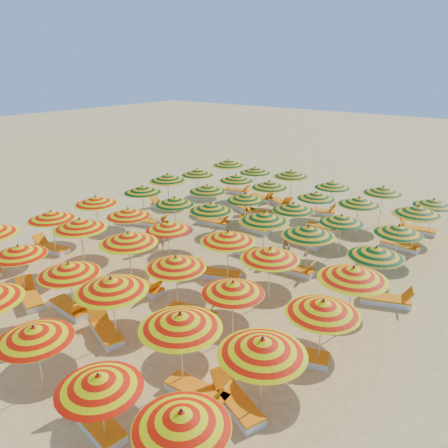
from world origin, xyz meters
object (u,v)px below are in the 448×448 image
(umbrella_40, at_px, (359,201))
(lounger_19, at_px, (387,300))
(umbrella_16, at_px, (233,287))
(umbrella_47, at_px, (434,202))
(umbrella_20, at_px, (168,226))
(lounger_8, at_px, (198,392))
(umbrella_44, at_px, (291,173))
(umbrella_15, at_px, (176,262))
(lounger_31, at_px, (320,212))
(lounger_26, at_px, (324,228))
(lounger_28, at_px, (238,191))
(beachgoer_a, at_px, (160,235))
(lounger_11, at_px, (144,287))
(lounger_25, at_px, (259,212))
(lounger_21, at_px, (214,222))
(umbrella_39, at_px, (316,195))
(umbrella_18, at_px, (96,200))
(umbrella_38, at_px, (269,184))
(umbrella_26, at_px, (211,207))
(lounger_20, at_px, (164,206))
(umbrella_41, at_px, (418,210))
(lounger_2, at_px, (96,422))
(umbrella_7, at_px, (18,251))
(umbrella_4, at_px, (99,382))
(lounger_22, at_px, (255,228))
(lounger_10, at_px, (51,248))
(lounger_29, at_px, (262,198))
(umbrella_29, at_px, (376,252))
(umbrella_8, at_px, (69,269))
(umbrella_21, at_px, (228,236))
(lounger_16, at_px, (167,231))
(umbrella_14, at_px, (128,238))
(lounger_30, at_px, (280,202))
(umbrella_25, at_px, (175,201))
(lounger_13, at_px, (297,355))
(umbrella_9, at_px, (111,284))
(lounger_14, at_px, (218,274))
(umbrella_11, at_px, (262,347))
(umbrella_46, at_px, (383,190))
(lounger_6, at_px, (70,308))
(lounger_12, at_px, (193,313))
(umbrella_33, at_px, (293,207))
(umbrella_34, at_px, (342,219))
(lounger_7, at_px, (105,331))
(umbrella_3, at_px, (34,333))
(umbrella_27, at_px, (264,217))
(umbrella_43, at_px, (255,170))
(umbrella_22, at_px, (270,254))
(umbrella_12, at_px, (51,215))
(umbrella_35, at_px, (399,230))
(lounger_5, at_px, (30,297))
(lounger_23, at_px, (305,242))
(beachgoer_b, at_px, (288,246))
(umbrella_10, at_px, (180,321))
(lounger_18, at_px, (294,269))
(umbrella_5, at_px, (182,419))
(umbrella_24, at_px, (142,189))
(umbrella_32, at_px, (246,197))

(umbrella_40, xyz_separation_m, lounger_19, (3.25, -5.27, -1.71))
(umbrella_16, xyz_separation_m, umbrella_47, (2.57, 12.61, -0.03))
(umbrella_20, distance_m, lounger_8, 8.12)
(umbrella_20, relative_size, umbrella_44, 1.03)
(umbrella_15, relative_size, lounger_31, 1.28)
(lounger_26, bearing_deg, lounger_28, 153.74)
(beachgoer_a, bearing_deg, lounger_8, -75.59)
(umbrella_44, distance_m, lounger_31, 2.82)
(lounger_11, xyz_separation_m, lounger_25, (-1.33, 9.79, 0.00))
(lounger_21, bearing_deg, lounger_28, 103.89)
(lounger_25, bearing_deg, umbrella_39, 158.69)
(umbrella_18, xyz_separation_m, umbrella_38, (4.90, 7.53, -0.04))
(umbrella_26, relative_size, umbrella_47, 1.03)
(lounger_19, relative_size, lounger_20, 1.01)
(umbrella_41, height_order, lounger_2, umbrella_41)
(umbrella_7, height_order, lounger_19, umbrella_7)
(umbrella_4, relative_size, lounger_22, 1.22)
(lounger_10, bearing_deg, lounger_20, -96.78)
(umbrella_44, height_order, lounger_29, umbrella_44)
(umbrella_29, height_order, umbrella_44, umbrella_44)
(umbrella_8, bearing_deg, umbrella_21, 64.00)
(lounger_10, relative_size, lounger_16, 0.99)
(umbrella_14, xyz_separation_m, lounger_30, (-0.74, 12.19, -1.85))
(umbrella_25, height_order, lounger_13, umbrella_25)
(umbrella_9, height_order, umbrella_18, umbrella_9)
(lounger_14, bearing_deg, umbrella_11, 113.84)
(umbrella_39, bearing_deg, umbrella_46, 44.87)
(lounger_6, distance_m, lounger_12, 4.20)
(umbrella_8, relative_size, lounger_31, 1.42)
(lounger_21, bearing_deg, umbrella_39, 22.42)
(umbrella_8, relative_size, umbrella_33, 1.20)
(umbrella_8, distance_m, umbrella_34, 11.16)
(lounger_7, bearing_deg, umbrella_3, 125.13)
(umbrella_27, bearing_deg, umbrella_11, -57.54)
(umbrella_43, relative_size, lounger_10, 1.42)
(umbrella_22, relative_size, umbrella_25, 1.18)
(umbrella_12, height_order, lounger_14, umbrella_12)
(umbrella_43, relative_size, lounger_19, 1.40)
(umbrella_35, bearing_deg, lounger_5, -132.17)
(lounger_23, distance_m, beachgoer_b, 2.05)
(lounger_14, height_order, lounger_23, same)
(umbrella_10, bearing_deg, lounger_25, 115.08)
(umbrella_4, distance_m, lounger_18, 10.21)
(umbrella_5, height_order, lounger_22, umbrella_5)
(umbrella_43, xyz_separation_m, umbrella_44, (2.51, -0.00, 0.15))
(lounger_8, height_order, lounger_18, same)
(umbrella_34, bearing_deg, umbrella_14, -124.10)
(umbrella_20, distance_m, umbrella_24, 5.39)
(umbrella_29, bearing_deg, umbrella_35, 91.46)
(umbrella_47, bearing_deg, umbrella_32, -148.41)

